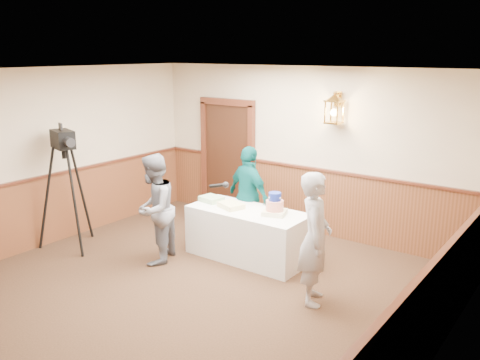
# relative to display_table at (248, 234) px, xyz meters

# --- Properties ---
(ground) EXTENTS (7.00, 7.00, 0.00)m
(ground) POSITION_rel_display_table_xyz_m (0.04, -1.90, -0.38)
(ground) COLOR #301F12
(ground) RESTS_ON ground
(room_shell) EXTENTS (6.02, 7.02, 2.81)m
(room_shell) POSITION_rel_display_table_xyz_m (-0.02, -1.45, 1.15)
(room_shell) COLOR beige
(room_shell) RESTS_ON ground
(display_table) EXTENTS (1.80, 0.80, 0.75)m
(display_table) POSITION_rel_display_table_xyz_m (0.00, 0.00, 0.00)
(display_table) COLOR silver
(display_table) RESTS_ON ground
(tiered_cake) EXTENTS (0.39, 0.39, 0.33)m
(tiered_cake) POSITION_rel_display_table_xyz_m (0.43, 0.06, 0.50)
(tiered_cake) COLOR beige
(tiered_cake) RESTS_ON display_table
(sheet_cake_yellow) EXTENTS (0.44, 0.39, 0.08)m
(sheet_cake_yellow) POSITION_rel_display_table_xyz_m (-0.27, -0.06, 0.41)
(sheet_cake_yellow) COLOR #D8DD84
(sheet_cake_yellow) RESTS_ON display_table
(sheet_cake_green) EXTENTS (0.37, 0.31, 0.08)m
(sheet_cake_green) POSITION_rel_display_table_xyz_m (-0.72, 0.03, 0.41)
(sheet_cake_green) COLOR #8AC389
(sheet_cake_green) RESTS_ON display_table
(interviewer) EXTENTS (1.57, 0.96, 1.62)m
(interviewer) POSITION_rel_display_table_xyz_m (-1.01, -0.92, 0.44)
(interviewer) COLOR slate
(interviewer) RESTS_ON ground
(baker) EXTENTS (0.62, 0.72, 1.66)m
(baker) POSITION_rel_display_table_xyz_m (1.45, -0.65, 0.45)
(baker) COLOR #9B9AA0
(baker) RESTS_ON ground
(assistant_p) EXTENTS (1.01, 0.66, 1.60)m
(assistant_p) POSITION_rel_display_table_xyz_m (-0.33, 0.49, 0.42)
(assistant_p) COLOR #085050
(assistant_p) RESTS_ON ground
(tv_camera_rig) EXTENTS (0.73, 0.69, 1.87)m
(tv_camera_rig) POSITION_rel_display_table_xyz_m (-2.51, -1.31, 0.47)
(tv_camera_rig) COLOR black
(tv_camera_rig) RESTS_ON ground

